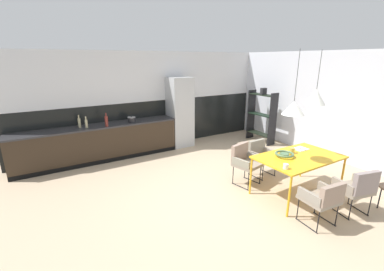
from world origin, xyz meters
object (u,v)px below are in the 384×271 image
at_px(armchair_corner_seat, 244,159).
at_px(mug_wide_latte, 292,151).
at_px(cooking_pot, 132,120).
at_px(bottle_spice_small, 79,123).
at_px(bottle_oil_tall, 86,123).
at_px(pendant_lamp_over_table_far, 316,97).
at_px(open_book, 300,149).
at_px(armchair_head_of_table, 358,186).
at_px(mug_dark_espresso, 286,166).
at_px(bottle_vinegar_dark, 106,121).
at_px(armchair_far_side, 324,197).
at_px(fruit_bowl, 284,154).
at_px(refrigerator_column, 180,112).
at_px(armchair_facing_counter, 261,154).
at_px(pendant_lamp_over_table_near, 293,108).
at_px(open_shelf_unit, 262,114).
at_px(dining_table, 299,159).

height_order(armchair_corner_seat, mug_wide_latte, mug_wide_latte).
bearing_deg(cooking_pot, bottle_spice_small, 174.21).
xyz_separation_m(bottle_oil_tall, pendant_lamp_over_table_far, (3.36, -3.55, 0.81)).
bearing_deg(open_book, armchair_head_of_table, -95.17).
bearing_deg(bottle_oil_tall, cooking_pot, -0.25).
bearing_deg(mug_wide_latte, armchair_corner_seat, 129.80).
bearing_deg(mug_dark_espresso, armchair_corner_seat, 83.42).
bearing_deg(bottle_vinegar_dark, armchair_corner_seat, -51.71).
xyz_separation_m(armchair_far_side, cooking_pot, (-1.46, 4.43, 0.48)).
height_order(armchair_corner_seat, bottle_spice_small, bottle_spice_small).
relative_size(fruit_bowl, pendant_lamp_over_table_far, 0.36).
height_order(refrigerator_column, armchair_far_side, refrigerator_column).
bearing_deg(cooking_pot, armchair_facing_counter, -52.26).
bearing_deg(bottle_oil_tall, mug_wide_latte, -47.93).
relative_size(refrigerator_column, pendant_lamp_over_table_near, 1.88).
relative_size(armchair_corner_seat, open_book, 2.86).
bearing_deg(pendant_lamp_over_table_near, mug_dark_espresso, -144.56).
relative_size(armchair_far_side, bottle_oil_tall, 2.69).
relative_size(armchair_far_side, mug_dark_espresso, 5.97).
relative_size(fruit_bowl, bottle_oil_tall, 1.23).
xyz_separation_m(armchair_facing_counter, open_shelf_unit, (1.75, 1.73, 0.37)).
height_order(armchair_corner_seat, pendant_lamp_over_table_far, pendant_lamp_over_table_far).
xyz_separation_m(mug_wide_latte, open_shelf_unit, (1.78, 2.54, 0.04)).
height_order(mug_dark_espresso, bottle_oil_tall, bottle_oil_tall).
bearing_deg(bottle_vinegar_dark, armchair_far_side, -63.93).
bearing_deg(cooking_pot, armchair_corner_seat, -62.57).
distance_m(fruit_bowl, mug_wide_latte, 0.27).
relative_size(armchair_facing_counter, armchair_head_of_table, 0.94).
relative_size(dining_table, bottle_oil_tall, 5.66).
bearing_deg(bottle_oil_tall, bottle_vinegar_dark, -14.04).
bearing_deg(open_shelf_unit, pendant_lamp_over_table_near, -37.84).
xyz_separation_m(refrigerator_column, armchair_corner_seat, (-0.05, -2.83, -0.47)).
distance_m(dining_table, fruit_bowl, 0.29).
bearing_deg(refrigerator_column, dining_table, -82.46).
height_order(mug_wide_latte, mug_dark_espresso, mug_wide_latte).
height_order(armchair_facing_counter, bottle_spice_small, bottle_spice_small).
height_order(mug_dark_espresso, pendant_lamp_over_table_far, pendant_lamp_over_table_far).
bearing_deg(pendant_lamp_over_table_far, armchair_corner_seat, 136.27).
distance_m(armchair_head_of_table, bottle_oil_tall, 5.63).
xyz_separation_m(mug_wide_latte, bottle_spice_small, (-3.21, 3.53, 0.20)).
bearing_deg(bottle_oil_tall, armchair_corner_seat, -47.39).
xyz_separation_m(armchair_head_of_table, bottle_spice_small, (-3.43, 4.65, 0.50)).
bearing_deg(refrigerator_column, armchair_head_of_table, -80.96).
bearing_deg(open_shelf_unit, armchair_far_side, -32.78).
height_order(fruit_bowl, open_book, fruit_bowl).
xyz_separation_m(armchair_corner_seat, pendant_lamp_over_table_near, (0.23, -0.85, 1.16)).
xyz_separation_m(dining_table, cooking_pot, (-1.95, 3.58, 0.25)).
distance_m(armchair_facing_counter, mug_dark_espresso, 1.47).
bearing_deg(refrigerator_column, open_shelf_unit, -22.80).
height_order(open_book, mug_dark_espresso, mug_dark_espresso).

